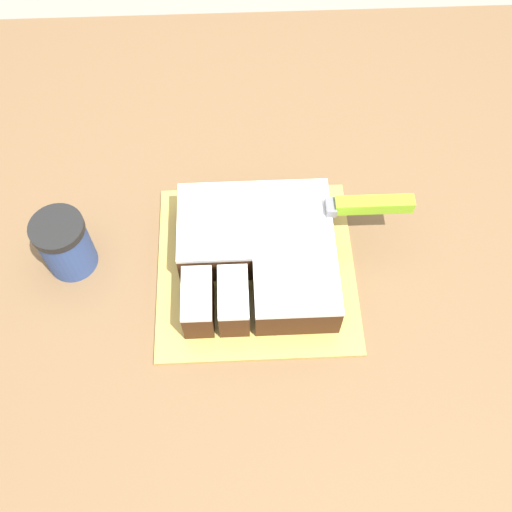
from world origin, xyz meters
name	(u,v)px	position (x,y,z in m)	size (l,w,h in m)	color
ground_plane	(264,397)	(0.00, 0.00, 0.00)	(8.00, 8.00, 0.00)	#9E9384
countertop	(266,337)	(0.00, 0.00, 0.47)	(1.40, 1.10, 0.94)	brown
cake_board	(256,267)	(-0.03, -0.08, 0.95)	(0.31, 0.31, 0.01)	gold
cake	(258,254)	(-0.02, -0.07, 0.98)	(0.24, 0.24, 0.07)	#472814
knife	(346,206)	(0.11, -0.02, 1.03)	(0.35, 0.03, 0.02)	silver
coffee_cup	(65,244)	(-0.32, -0.05, 1.00)	(0.08, 0.08, 0.11)	#334C8C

